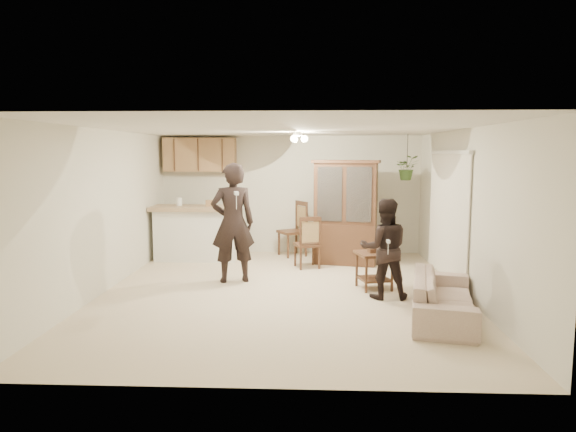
{
  "coord_description": "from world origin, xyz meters",
  "views": [
    {
      "loc": [
        0.42,
        -7.69,
        2.14
      ],
      "look_at": [
        0.07,
        0.4,
        1.14
      ],
      "focal_mm": 32.0,
      "sensor_mm": 36.0,
      "label": 1
    }
  ],
  "objects_px": {
    "child": "(384,253)",
    "china_hutch": "(346,213)",
    "chair_hutch_left": "(292,241)",
    "side_table": "(374,270)",
    "adult": "(233,228)",
    "chair_bar": "(215,243)",
    "chair_hutch_right": "(307,253)",
    "sofa": "(444,290)"
  },
  "relations": [
    {
      "from": "adult",
      "to": "child",
      "type": "xyz_separation_m",
      "value": [
        2.37,
        -0.87,
        -0.22
      ]
    },
    {
      "from": "adult",
      "to": "sofa",
      "type": "bearing_deg",
      "value": 133.52
    },
    {
      "from": "china_hutch",
      "to": "side_table",
      "type": "relative_size",
      "value": 3.08
    },
    {
      "from": "china_hutch",
      "to": "chair_hutch_left",
      "type": "bearing_deg",
      "value": 156.9
    },
    {
      "from": "child",
      "to": "china_hutch",
      "type": "xyz_separation_m",
      "value": [
        -0.41,
        2.34,
        0.32
      ]
    },
    {
      "from": "child",
      "to": "chair_hutch_right",
      "type": "height_order",
      "value": "child"
    },
    {
      "from": "sofa",
      "to": "child",
      "type": "xyz_separation_m",
      "value": [
        -0.65,
        0.9,
        0.31
      ]
    },
    {
      "from": "sofa",
      "to": "adult",
      "type": "xyz_separation_m",
      "value": [
        -3.02,
        1.77,
        0.53
      ]
    },
    {
      "from": "side_table",
      "to": "chair_hutch_right",
      "type": "relative_size",
      "value": 0.66
    },
    {
      "from": "china_hutch",
      "to": "chair_hutch_right",
      "type": "distance_m",
      "value": 1.09
    },
    {
      "from": "chair_bar",
      "to": "china_hutch",
      "type": "bearing_deg",
      "value": 3.61
    },
    {
      "from": "sofa",
      "to": "chair_bar",
      "type": "distance_m",
      "value": 5.28
    },
    {
      "from": "child",
      "to": "adult",
      "type": "bearing_deg",
      "value": -20.38
    },
    {
      "from": "adult",
      "to": "side_table",
      "type": "xyz_separation_m",
      "value": [
        2.29,
        -0.36,
        -0.6
      ]
    },
    {
      "from": "side_table",
      "to": "chair_hutch_right",
      "type": "xyz_separation_m",
      "value": [
        -1.07,
        1.46,
        -0.03
      ]
    },
    {
      "from": "sofa",
      "to": "child",
      "type": "bearing_deg",
      "value": 48.09
    },
    {
      "from": "chair_bar",
      "to": "chair_hutch_right",
      "type": "height_order",
      "value": "chair_bar"
    },
    {
      "from": "side_table",
      "to": "chair_bar",
      "type": "relative_size",
      "value": 0.65
    },
    {
      "from": "chair_bar",
      "to": "chair_hutch_left",
      "type": "relative_size",
      "value": 0.89
    },
    {
      "from": "side_table",
      "to": "chair_bar",
      "type": "distance_m",
      "value": 3.79
    },
    {
      "from": "chair_hutch_left",
      "to": "side_table",
      "type": "bearing_deg",
      "value": -1.78
    },
    {
      "from": "side_table",
      "to": "chair_bar",
      "type": "height_order",
      "value": "chair_bar"
    },
    {
      "from": "adult",
      "to": "chair_hutch_left",
      "type": "distance_m",
      "value": 2.46
    },
    {
      "from": "china_hutch",
      "to": "side_table",
      "type": "distance_m",
      "value": 1.98
    },
    {
      "from": "adult",
      "to": "child",
      "type": "distance_m",
      "value": 2.53
    },
    {
      "from": "china_hutch",
      "to": "chair_hutch_left",
      "type": "distance_m",
      "value": 1.45
    },
    {
      "from": "child",
      "to": "china_hutch",
      "type": "relative_size",
      "value": 0.67
    },
    {
      "from": "chair_hutch_left",
      "to": "china_hutch",
      "type": "bearing_deg",
      "value": 24.73
    },
    {
      "from": "sofa",
      "to": "chair_bar",
      "type": "bearing_deg",
      "value": 56.72
    },
    {
      "from": "sofa",
      "to": "chair_hutch_left",
      "type": "relative_size",
      "value": 1.65
    },
    {
      "from": "side_table",
      "to": "chair_hutch_left",
      "type": "relative_size",
      "value": 0.57
    },
    {
      "from": "side_table",
      "to": "chair_hutch_right",
      "type": "distance_m",
      "value": 1.81
    },
    {
      "from": "adult",
      "to": "chair_bar",
      "type": "xyz_separation_m",
      "value": [
        -0.68,
        2.0,
        -0.62
      ]
    },
    {
      "from": "sofa",
      "to": "chair_hutch_right",
      "type": "height_order",
      "value": "chair_hutch_right"
    },
    {
      "from": "child",
      "to": "chair_bar",
      "type": "distance_m",
      "value": 4.2
    },
    {
      "from": "adult",
      "to": "chair_hutch_left",
      "type": "relative_size",
      "value": 1.58
    },
    {
      "from": "sofa",
      "to": "china_hutch",
      "type": "bearing_deg",
      "value": 30.4
    },
    {
      "from": "sofa",
      "to": "chair_hutch_right",
      "type": "relative_size",
      "value": 1.91
    },
    {
      "from": "chair_hutch_left",
      "to": "adult",
      "type": "bearing_deg",
      "value": -52.37
    },
    {
      "from": "side_table",
      "to": "chair_hutch_right",
      "type": "height_order",
      "value": "chair_hutch_right"
    },
    {
      "from": "child",
      "to": "chair_hutch_left",
      "type": "height_order",
      "value": "child"
    },
    {
      "from": "sofa",
      "to": "chair_hutch_left",
      "type": "distance_m",
      "value": 4.5
    }
  ]
}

